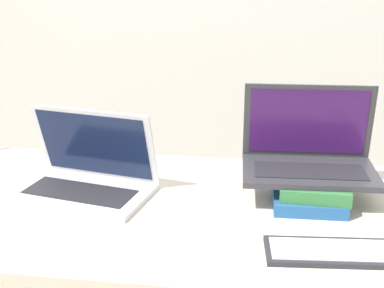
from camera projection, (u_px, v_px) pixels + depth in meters
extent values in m
cube|color=beige|center=(170.00, 210.00, 1.46)|extent=(1.68, 0.75, 0.03)
cube|color=silver|center=(82.00, 193.00, 1.51)|extent=(0.42, 0.30, 0.02)
cube|color=#232328|center=(80.00, 192.00, 1.50)|extent=(0.33, 0.18, 0.00)
cube|color=silver|center=(94.00, 144.00, 1.55)|extent=(0.38, 0.14, 0.22)
cube|color=#0F1938|center=(94.00, 145.00, 1.55)|extent=(0.34, 0.12, 0.20)
cube|color=#235693|center=(308.00, 195.00, 1.48)|extent=(0.20, 0.23, 0.03)
cube|color=#33753D|center=(314.00, 184.00, 1.46)|extent=(0.19, 0.22, 0.04)
cube|color=#333338|center=(309.00, 172.00, 1.47)|extent=(0.38, 0.24, 0.02)
cube|color=#232328|center=(310.00, 171.00, 1.46)|extent=(0.31, 0.13, 0.00)
cube|color=#333338|center=(308.00, 121.00, 1.53)|extent=(0.37, 0.05, 0.22)
cube|color=#381451|center=(308.00, 122.00, 1.52)|extent=(0.33, 0.04, 0.19)
cube|color=#28282D|center=(331.00, 252.00, 1.22)|extent=(0.31, 0.14, 0.01)
cube|color=silver|center=(331.00, 249.00, 1.21)|extent=(0.28, 0.12, 0.00)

